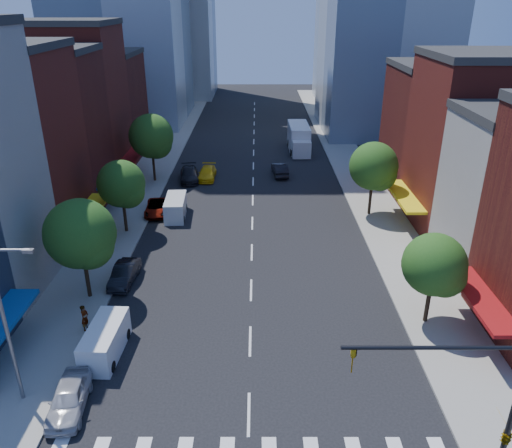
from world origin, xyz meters
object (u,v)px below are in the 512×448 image
Objects in this scene: cargo_van_far at (175,208)px; parked_car_front at (69,398)px; pedestrian_near at (85,318)px; parked_car_second at (124,274)px; cargo_van_near at (105,342)px; taxi at (207,173)px; box_truck at (299,139)px; traffic_car_oncoming at (280,169)px; parked_car_third at (157,208)px; traffic_car_far at (298,141)px; parked_car_rear at (189,174)px.

parked_car_front is at bearing -96.93° from cargo_van_far.
pedestrian_near is at bearing 95.16° from parked_car_front.
parked_car_second is 0.93× the size of cargo_van_near.
box_truck reaches higher than taxi.
traffic_car_oncoming is 11.38m from box_truck.
traffic_car_oncoming is at bearing 46.96° from cargo_van_far.
box_truck is at bearing 56.71° from cargo_van_far.
box_truck reaches higher than cargo_van_far.
taxi is 0.53× the size of box_truck.
parked_car_front is 0.92× the size of cargo_van_far.
taxi is (3.16, 32.28, -0.26)m from cargo_van_near.
parked_car_second is at bearing 57.74° from traffic_car_oncoming.
parked_car_third is 29.36m from traffic_car_far.
parked_car_rear is at bearing 87.14° from cargo_van_far.
pedestrian_near is at bearing -102.12° from cargo_van_far.
parked_car_second is 6.22m from pedestrian_near.
traffic_car_oncoming is 0.95× the size of traffic_car_far.
pedestrian_near is at bearing -103.54° from parked_car_rear.
cargo_van_far is at bearing -2.15° from pedestrian_near.
taxi is (4.06, 10.63, 0.05)m from parked_car_third.
pedestrian_near is (-3.00, -29.34, 0.30)m from parked_car_rear.
box_truck is at bearing 69.04° from parked_car_second.
parked_car_third is 1.00× the size of cargo_van_near.
taxi reaches higher than parked_car_third.
parked_car_second is 0.48× the size of box_truck.
parked_car_rear is 29.49m from pedestrian_near.
traffic_car_oncoming reaches higher than parked_car_rear.
taxi is 1.03× the size of traffic_car_oncoming.
cargo_van_far is 1.02× the size of traffic_car_oncoming.
cargo_van_far is 18.75m from pedestrian_near.
cargo_van_far is 0.97× the size of traffic_car_far.
cargo_van_far reaches higher than parked_car_front.
pedestrian_near is at bearing 75.09° from traffic_car_far.
parked_car_second reaches higher than parked_car_third.
parked_car_rear is at bearing 81.91° from parked_car_front.
pedestrian_near is at bearing 131.66° from cargo_van_near.
parked_car_front reaches higher than taxi.
parked_car_rear is 0.58× the size of box_truck.
pedestrian_near is (-1.23, 6.66, 0.31)m from parked_car_front.
cargo_van_near is at bearing -109.51° from box_truck.
cargo_van_near is 48.72m from traffic_car_far.
cargo_van_far is (2.01, 12.38, 0.27)m from parked_car_second.
box_truck is at bearing 34.99° from parked_car_rear.
parked_car_second is 39.34m from box_truck.
taxi is at bearing 8.71° from parked_car_rear.
parked_car_front is 25.24m from cargo_van_far.
parked_car_second is at bearing -94.56° from parked_car_third.
box_truck is at bearing 74.04° from cargo_van_near.
parked_car_second is 2.39× the size of pedestrian_near.
parked_car_rear is 10.88m from traffic_car_oncoming.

